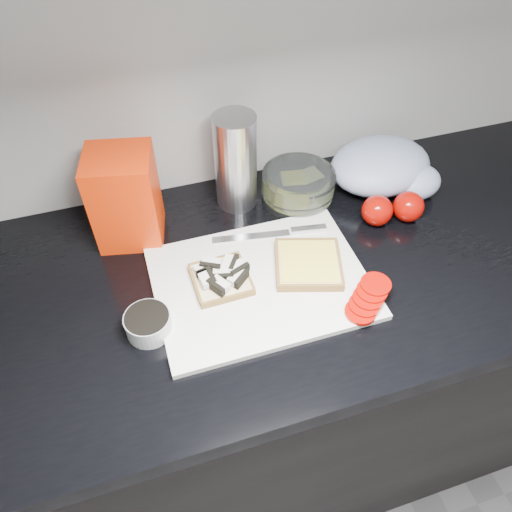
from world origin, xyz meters
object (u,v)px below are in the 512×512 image
Objects in this scene: cutting_board at (261,283)px; steel_canister at (236,162)px; glass_bowl at (298,186)px; bread_bag at (125,198)px.

cutting_board is 1.87× the size of steel_canister.
steel_canister is at bearing 167.17° from glass_bowl.
cutting_board is 0.27m from glass_bowl.
steel_canister is at bearing 20.77° from bread_bag.
cutting_board is 0.27m from steel_canister.
bread_bag is at bearing 134.69° from cutting_board.
glass_bowl is 0.16m from steel_canister.
glass_bowl is (0.16, 0.22, 0.03)m from cutting_board.
glass_bowl is at bearing 13.00° from bread_bag.
steel_canister reaches higher than bread_bag.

